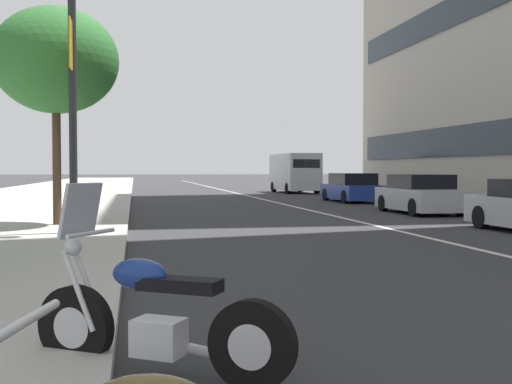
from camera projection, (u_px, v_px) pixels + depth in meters
sidewalk_right_plaza at (28, 201)px, 30.86m from camera, size 160.00×9.84×0.15m
lane_centre_stripe at (248, 196)px, 37.99m from camera, size 110.00×0.16×0.01m
motorcycle_mid_row at (154, 320)px, 4.85m from camera, size 1.26×1.92×1.49m
car_mid_block_traffic at (420, 195)px, 22.90m from camera, size 4.21×1.93×1.41m
car_following_behind at (352, 188)px, 31.10m from camera, size 4.51×1.89×1.41m
delivery_van_ahead at (294, 172)px, 43.22m from camera, size 5.73×2.33×2.63m
street_lamp_with_banners at (90, 15)px, 14.39m from camera, size 1.26×2.72×8.28m
street_tree_far_plaza at (56, 61)px, 16.47m from camera, size 3.23×3.23×5.65m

